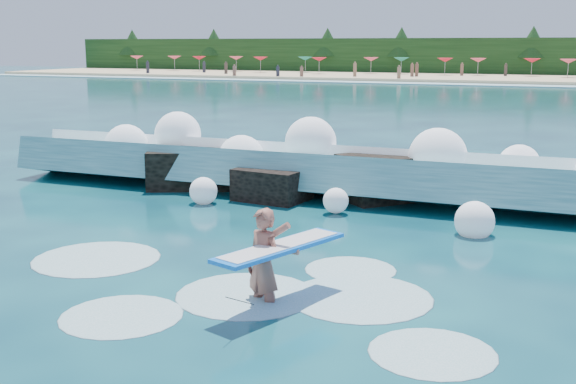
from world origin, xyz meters
name	(u,v)px	position (x,y,z in m)	size (l,w,h in m)	color
ground	(175,267)	(0.00, 0.00, 0.00)	(200.00, 200.00, 0.00)	#07293C
beach	(530,79)	(0.00, 78.00, 0.20)	(140.00, 20.00, 0.40)	tan
wet_band	(521,85)	(0.00, 67.00, 0.04)	(140.00, 5.00, 0.08)	silver
treeline	(538,58)	(0.00, 88.00, 2.50)	(140.00, 4.00, 5.00)	black
breaking_wave	(338,173)	(0.64, 7.65, 0.61)	(20.13, 3.06, 1.73)	teal
rock_cluster	(271,178)	(-1.15, 7.05, 0.45)	(8.48, 3.32, 1.43)	black
surfer_with_board	(267,261)	(2.43, -1.06, 0.70)	(1.41, 3.03, 1.90)	#995947
wave_spray	(329,156)	(0.38, 7.55, 1.09)	(15.04, 4.68, 2.26)	white
surf_foam	(239,289)	(1.71, -0.67, 0.00)	(9.20, 5.48, 0.13)	silver
beach_umbrellas	(529,61)	(-0.42, 80.04, 2.25)	(114.17, 6.29, 0.50)	#E4435C
beachgoers	(498,71)	(-3.47, 76.34, 1.14)	(107.33, 11.59, 1.58)	#3F332D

